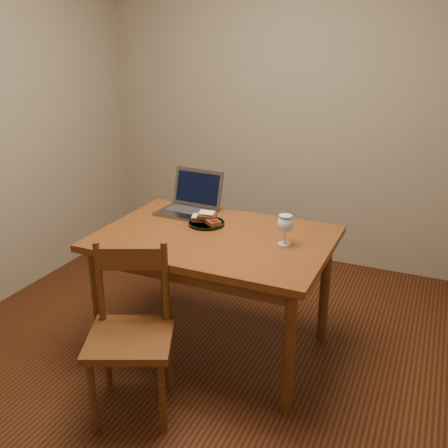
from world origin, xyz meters
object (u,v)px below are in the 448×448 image
at_px(plate, 207,223).
at_px(milk_glass, 285,230).
at_px(chair, 130,326).
at_px(laptop, 192,201).
at_px(table, 215,249).

height_order(plate, milk_glass, milk_glass).
xyz_separation_m(chair, plate, (0.04, 0.77, 0.28)).
bearing_deg(laptop, milk_glass, -19.05).
xyz_separation_m(milk_glass, laptop, (-0.72, 0.29, -0.02)).
bearing_deg(table, milk_glass, 4.34).
distance_m(table, laptop, 0.48).
distance_m(chair, milk_glass, 0.94).
distance_m(table, plate, 0.20).
relative_size(chair, plate, 2.46).
height_order(chair, milk_glass, milk_glass).
relative_size(plate, milk_glass, 1.27).
bearing_deg(milk_glass, table, -175.66).
distance_m(chair, plate, 0.82).
xyz_separation_m(table, plate, (-0.11, 0.13, 0.09)).
xyz_separation_m(chair, milk_glass, (0.56, 0.67, 0.35)).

